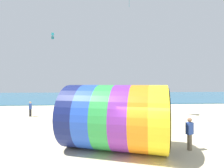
% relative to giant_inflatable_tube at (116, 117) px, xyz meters
% --- Properties ---
extents(ground_plane, '(120.00, 120.00, 0.00)m').
position_rel_giant_inflatable_tube_xyz_m(ground_plane, '(1.11, -1.28, -1.72)').
color(ground_plane, beige).
extents(sea, '(120.00, 40.00, 0.10)m').
position_rel_giant_inflatable_tube_xyz_m(sea, '(1.11, 39.55, -1.67)').
color(sea, '#236084').
rests_on(sea, ground).
extents(giant_inflatable_tube, '(6.21, 5.00, 3.45)m').
position_rel_giant_inflatable_tube_xyz_m(giant_inflatable_tube, '(0.00, 0.00, 0.00)').
color(giant_inflatable_tube, navy).
rests_on(giant_inflatable_tube, ground).
extents(kite_handler, '(0.41, 0.32, 1.71)m').
position_rel_giant_inflatable_tube_xyz_m(kite_handler, '(3.90, -0.45, -0.85)').
color(kite_handler, '#726651').
rests_on(kite_handler, ground).
extents(kite_cyan_box, '(0.31, 0.31, 0.86)m').
position_rel_giant_inflatable_tube_xyz_m(kite_cyan_box, '(-7.02, 14.90, 8.28)').
color(kite_cyan_box, '#2DB2C6').
extents(bystander_near_water, '(0.40, 0.42, 1.75)m').
position_rel_giant_inflatable_tube_xyz_m(bystander_near_water, '(0.77, 8.35, -0.82)').
color(bystander_near_water, '#383D56').
rests_on(bystander_near_water, ground).
extents(bystander_mid_beach, '(0.41, 0.32, 1.62)m').
position_rel_giant_inflatable_tube_xyz_m(bystander_mid_beach, '(-4.77, 9.65, -0.90)').
color(bystander_mid_beach, black).
rests_on(bystander_mid_beach, ground).
extents(bystander_far_left, '(0.24, 0.37, 1.60)m').
position_rel_giant_inflatable_tube_xyz_m(bystander_far_left, '(-8.17, 10.10, -0.91)').
color(bystander_far_left, black).
rests_on(bystander_far_left, ground).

